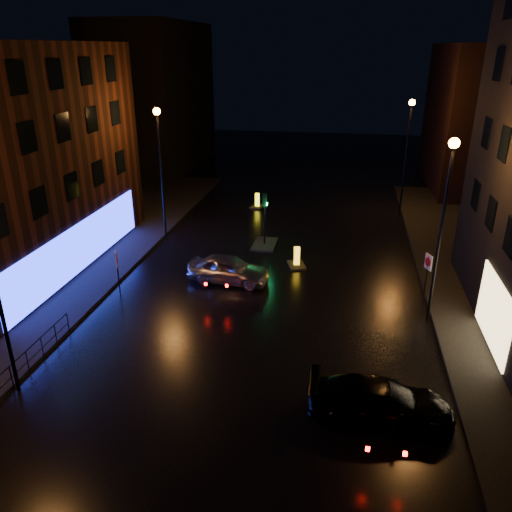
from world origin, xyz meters
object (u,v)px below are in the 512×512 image
object	(u,v)px
dark_sedan	(381,402)
bollard_near	(297,262)
traffic_signal	(265,238)
silver_hatchback	(228,269)
road_sign_right	(428,266)
road_sign_left	(117,263)
bollard_far	(257,204)

from	to	relation	value
dark_sedan	bollard_near	bearing A→B (deg)	18.74
traffic_signal	dark_sedan	distance (m)	16.55
silver_hatchback	road_sign_right	world-z (taller)	road_sign_right
dark_sedan	road_sign_left	distance (m)	14.50
bollard_near	bollard_far	xyz separation A→B (m)	(-4.25, 10.84, -0.01)
silver_hatchback	bollard_near	size ratio (longest dim) A/B	2.78
silver_hatchback	bollard_far	xyz separation A→B (m)	(-0.86, 13.55, -0.49)
dark_sedan	bollard_near	distance (m)	12.96
traffic_signal	road_sign_left	size ratio (longest dim) A/B	1.46
bollard_near	road_sign_left	distance (m)	10.08
bollard_far	road_sign_right	xyz separation A→B (m)	(10.98, -13.62, 1.52)
bollard_far	road_sign_right	distance (m)	17.56
bollard_far	road_sign_left	size ratio (longest dim) A/B	0.62
road_sign_right	bollard_near	bearing A→B (deg)	-46.56
dark_sedan	road_sign_right	distance (m)	9.91
bollard_near	road_sign_left	xyz separation A→B (m)	(-8.49, -5.21, 1.51)
bollard_far	road_sign_right	bearing A→B (deg)	-39.31
bollard_far	road_sign_right	world-z (taller)	road_sign_right
dark_sedan	road_sign_right	bearing A→B (deg)	-15.17
dark_sedan	road_sign_right	xyz separation A→B (m)	(2.61, 9.50, 1.06)
road_sign_right	bollard_far	bearing A→B (deg)	-75.27
silver_hatchback	road_sign_left	bearing A→B (deg)	121.37
bollard_near	silver_hatchback	bearing A→B (deg)	-159.16
dark_sedan	bollard_near	size ratio (longest dim) A/B	3.10
dark_sedan	bollard_far	xyz separation A→B (m)	(-8.37, 23.12, -0.45)
traffic_signal	bollard_far	xyz separation A→B (m)	(-1.88, 7.90, -0.25)
bollard_near	bollard_far	distance (m)	11.65
bollard_far	bollard_near	bearing A→B (deg)	-56.79
traffic_signal	bollard_near	xyz separation A→B (m)	(2.37, -2.94, -0.24)
traffic_signal	silver_hatchback	xyz separation A→B (m)	(-1.02, -5.65, 0.24)
road_sign_left	road_sign_right	size ratio (longest dim) A/B	1.00
road_sign_left	silver_hatchback	bearing A→B (deg)	3.72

